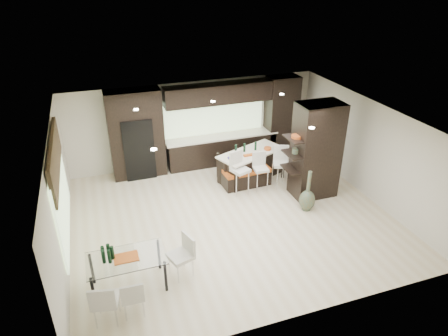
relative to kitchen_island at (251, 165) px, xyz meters
name	(u,v)px	position (x,y,z in m)	size (l,w,h in m)	color
ground	(231,217)	(-1.29, -1.85, -0.43)	(8.00, 8.00, 0.00)	beige
back_wall	(195,123)	(-1.29, 1.65, 0.92)	(8.00, 0.02, 2.70)	beige
left_wall	(59,199)	(-5.29, -1.85, 0.92)	(0.02, 7.00, 2.70)	beige
right_wall	(369,149)	(2.71, -1.85, 0.92)	(0.02, 7.00, 2.70)	beige
ceiling	(232,120)	(-1.29, -1.85, 2.27)	(8.00, 7.00, 0.02)	white
window_left	(61,194)	(-5.25, -1.65, 0.92)	(0.04, 3.20, 1.90)	#B2D199
window_back	(213,116)	(-0.69, 1.61, 1.12)	(3.40, 0.04, 1.20)	#B2D199
stone_accent	(55,158)	(-5.22, -1.65, 1.82)	(0.08, 3.00, 0.80)	brown
ceiling_spots	(229,117)	(-1.29, -1.60, 2.25)	(4.00, 3.00, 0.02)	white
back_cabinetry	(213,125)	(-0.79, 1.32, 0.92)	(6.80, 0.68, 2.70)	black
refrigerator	(138,147)	(-3.19, 1.27, 0.52)	(0.90, 0.68, 1.90)	black
partition_column	(316,151)	(1.31, -1.45, 0.92)	(1.20, 0.80, 2.70)	black
kitchen_island	(251,165)	(0.00, 0.00, 0.00)	(2.06, 0.89, 0.86)	black
stool_left	(240,177)	(-0.63, -0.77, 0.08)	(0.45, 0.45, 1.01)	beige
stool_mid	(260,175)	(0.00, -0.74, 0.02)	(0.40, 0.40, 0.90)	beige
stool_right	(281,171)	(0.63, -0.76, 0.07)	(0.44, 0.44, 0.99)	beige
bench	(246,177)	(-0.30, -0.41, -0.16)	(1.40, 0.54, 0.54)	black
floor_vase	(308,191)	(0.74, -2.16, 0.15)	(0.42, 0.42, 1.16)	#45513A
dining_table	(128,272)	(-4.11, -3.54, -0.06)	(1.54, 0.87, 0.74)	white
chair_near	(133,297)	(-4.11, -4.27, -0.04)	(0.42, 0.42, 0.78)	beige
chair_far	(106,303)	(-4.59, -4.29, 0.00)	(0.47, 0.47, 0.86)	beige
chair_end	(181,259)	(-3.03, -3.54, 0.00)	(0.47, 0.47, 0.86)	beige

